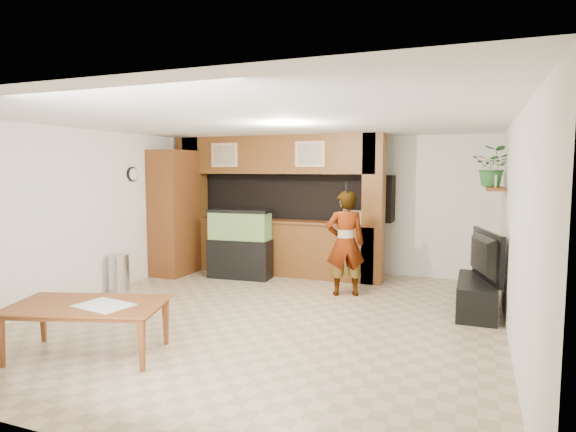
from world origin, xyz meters
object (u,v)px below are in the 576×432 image
at_px(television, 478,255).
at_px(dining_table, 87,331).
at_px(pantry_cabinet, 175,213).
at_px(person, 345,243).
at_px(aquarium, 240,245).

bearing_deg(television, dining_table, 113.77).
distance_m(television, dining_table, 5.06).
height_order(television, dining_table, television).
height_order(pantry_cabinet, dining_table, pantry_cabinet).
distance_m(pantry_cabinet, person, 3.44).
distance_m(television, person, 1.95).
bearing_deg(aquarium, television, -13.95).
bearing_deg(pantry_cabinet, dining_table, -68.61).
relative_size(pantry_cabinet, aquarium, 1.85).
distance_m(pantry_cabinet, aquarium, 1.43).
relative_size(aquarium, television, 1.06).
height_order(person, dining_table, person).
relative_size(aquarium, person, 0.76).
height_order(aquarium, television, aquarium).
bearing_deg(television, person, 67.66).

